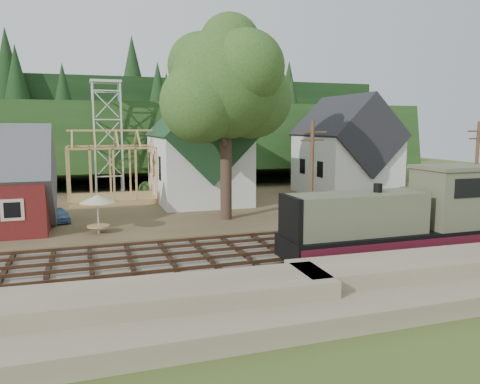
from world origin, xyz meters
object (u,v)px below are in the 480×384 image
object	(u,v)px
locomotive	(400,221)
car_red	(435,188)
car_blue	(59,215)
patio_set	(97,200)

from	to	relation	value
locomotive	car_red	xyz separation A→B (m)	(19.54, 19.67, -1.36)
locomotive	car_red	distance (m)	27.76
car_blue	car_red	bearing A→B (deg)	-8.98
car_blue	locomotive	bearing A→B (deg)	-54.48
car_red	locomotive	bearing A→B (deg)	149.15
locomotive	car_blue	xyz separation A→B (m)	(-19.02, 15.96, -1.41)
car_blue	car_red	size ratio (longest dim) A/B	0.74
patio_set	locomotive	bearing A→B (deg)	-34.18
car_red	patio_set	size ratio (longest dim) A/B	1.61
locomotive	car_red	world-z (taller)	locomotive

